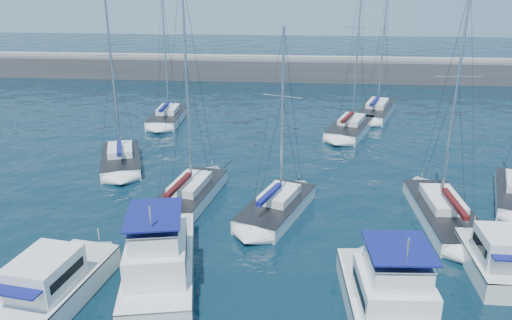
# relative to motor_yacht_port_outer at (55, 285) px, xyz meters

# --- Properties ---
(ground) EXTENTS (220.00, 220.00, 0.00)m
(ground) POSITION_rel_motor_yacht_port_outer_xyz_m (11.22, 4.32, -0.94)
(ground) COLOR black
(ground) RESTS_ON ground
(breakwater) EXTENTS (160.00, 6.00, 4.45)m
(breakwater) POSITION_rel_motor_yacht_port_outer_xyz_m (11.22, 56.32, 0.11)
(breakwater) COLOR #424244
(breakwater) RESTS_ON ground
(motor_yacht_port_outer) EXTENTS (3.88, 7.29, 3.20)m
(motor_yacht_port_outer) POSITION_rel_motor_yacht_port_outer_xyz_m (0.00, 0.00, 0.00)
(motor_yacht_port_outer) COLOR white
(motor_yacht_port_outer) RESTS_ON ground
(motor_yacht_port_inner) EXTENTS (5.22, 9.93, 4.69)m
(motor_yacht_port_inner) POSITION_rel_motor_yacht_port_outer_xyz_m (4.50, 2.23, 0.19)
(motor_yacht_port_inner) COLOR white
(motor_yacht_port_inner) RESTS_ON ground
(motor_yacht_stbd_inner) EXTENTS (4.05, 8.03, 4.69)m
(motor_yacht_stbd_inner) POSITION_rel_motor_yacht_port_outer_xyz_m (15.67, 0.00, 0.19)
(motor_yacht_stbd_inner) COLOR white
(motor_yacht_stbd_inner) RESTS_ON ground
(motor_yacht_stbd_outer) EXTENTS (2.33, 5.56, 3.20)m
(motor_yacht_stbd_outer) POSITION_rel_motor_yacht_port_outer_xyz_m (21.69, 4.10, -0.00)
(motor_yacht_stbd_outer) COLOR white
(motor_yacht_stbd_outer) RESTS_ON ground
(sailboat_mid_a) EXTENTS (5.29, 7.97, 14.38)m
(sailboat_mid_a) POSITION_rel_motor_yacht_port_outer_xyz_m (-3.16, 18.23, -0.42)
(sailboat_mid_a) COLOR white
(sailboat_mid_a) RESTS_ON ground
(sailboat_mid_b) EXTENTS (4.45, 9.18, 15.66)m
(sailboat_mid_b) POSITION_rel_motor_yacht_port_outer_xyz_m (3.91, 11.57, -0.42)
(sailboat_mid_b) COLOR white
(sailboat_mid_b) RESTS_ON ground
(sailboat_mid_c) EXTENTS (5.31, 7.98, 12.42)m
(sailboat_mid_c) POSITION_rel_motor_yacht_port_outer_xyz_m (10.13, 10.36, -0.44)
(sailboat_mid_c) COLOR white
(sailboat_mid_c) RESTS_ON ground
(sailboat_mid_d) EXTENTS (3.54, 9.27, 14.67)m
(sailboat_mid_d) POSITION_rel_motor_yacht_port_outer_xyz_m (20.89, 10.37, -0.43)
(sailboat_mid_d) COLOR white
(sailboat_mid_d) RESTS_ON ground
(sailboat_back_a) EXTENTS (3.24, 7.48, 14.50)m
(sailboat_back_a) POSITION_rel_motor_yacht_port_outer_xyz_m (-2.61, 31.52, -0.42)
(sailboat_back_a) COLOR white
(sailboat_back_a) RESTS_ON ground
(sailboat_back_b) EXTENTS (5.67, 8.59, 16.38)m
(sailboat_back_b) POSITION_rel_motor_yacht_port_outer_xyz_m (16.61, 29.15, -0.40)
(sailboat_back_b) COLOR white
(sailboat_back_b) RESTS_ON ground
(sailboat_back_c) EXTENTS (5.68, 9.46, 16.33)m
(sailboat_back_c) POSITION_rel_motor_yacht_port_outer_xyz_m (20.14, 36.15, -0.41)
(sailboat_back_c) COLOR white
(sailboat_back_c) RESTS_ON ground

